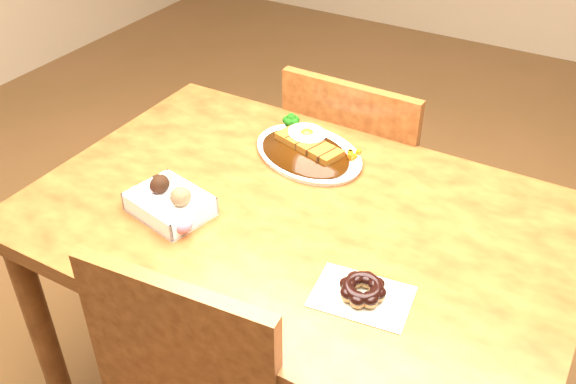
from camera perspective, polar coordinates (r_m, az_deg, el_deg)
The scene contains 5 objects.
table at distance 1.48m, azimuth 0.89°, elevation -4.94°, with size 1.20×0.80×0.75m.
chair_far at distance 1.99m, azimuth 6.56°, elevation 0.67°, with size 0.43×0.43×0.87m.
katsu_curry_plate at distance 1.61m, azimuth 1.80°, elevation 3.82°, with size 0.36×0.31×0.06m.
donut_box at distance 1.43m, azimuth -10.64°, elevation -1.00°, with size 0.20×0.16×0.05m.
pon_de_ring at distance 1.21m, azimuth 6.63°, elevation -8.65°, with size 0.20×0.15×0.04m.
Camera 1 is at (0.54, -0.98, 1.61)m, focal length 40.00 mm.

